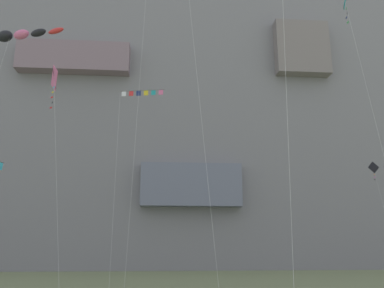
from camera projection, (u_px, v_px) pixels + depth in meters
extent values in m
cube|color=gray|center=(186.00, 64.00, 79.84)|extent=(180.00, 27.19, 80.36)
cube|color=gray|center=(75.00, 59.00, 63.14)|extent=(17.99, 3.65, 5.12)
cube|color=slate|center=(191.00, 185.00, 58.90)|extent=(15.45, 2.32, 6.56)
cube|color=gray|center=(300.00, 51.00, 67.29)|extent=(9.30, 4.33, 9.82)
cylinder|color=silver|center=(138.00, 106.00, 30.10)|extent=(0.64, 4.28, 28.59)
cube|color=black|center=(373.00, 167.00, 43.61)|extent=(0.61, 1.33, 1.42)
cylinder|color=black|center=(373.00, 167.00, 43.61)|extent=(0.23, 0.17, 1.16)
cube|color=black|center=(374.00, 172.00, 43.48)|extent=(0.13, 0.14, 0.08)
cube|color=orange|center=(374.00, 174.00, 43.41)|extent=(0.07, 0.17, 0.08)
cube|color=#CC3399|center=(375.00, 177.00, 43.33)|extent=(0.11, 0.15, 0.08)
cube|color=black|center=(375.00, 180.00, 43.25)|extent=(0.14, 0.12, 0.08)
cube|color=teal|center=(345.00, 0.00, 27.06)|extent=(0.66, 1.67, 1.74)
cylinder|color=black|center=(345.00, 0.00, 27.06)|extent=(0.41, 0.08, 1.42)
cube|color=green|center=(347.00, 9.00, 26.90)|extent=(0.11, 0.20, 0.10)
cube|color=black|center=(347.00, 13.00, 26.80)|extent=(0.10, 0.20, 0.10)
cube|color=navy|center=(346.00, 18.00, 26.71)|extent=(0.04, 0.21, 0.10)
cube|color=green|center=(348.00, 22.00, 26.62)|extent=(0.02, 0.21, 0.10)
cylinder|color=silver|center=(379.00, 137.00, 23.30)|extent=(0.97, 2.49, 20.30)
cube|color=pink|center=(54.00, 78.00, 31.15)|extent=(1.04, 1.90, 2.09)
cylinder|color=black|center=(54.00, 78.00, 31.15)|extent=(0.39, 0.34, 1.70)
cube|color=#38B2D1|center=(54.00, 87.00, 30.96)|extent=(0.17, 0.21, 0.13)
cube|color=yellow|center=(53.00, 92.00, 30.84)|extent=(0.20, 0.19, 0.13)
cube|color=red|center=(52.00, 97.00, 30.73)|extent=(0.21, 0.17, 0.13)
cube|color=black|center=(52.00, 102.00, 30.63)|extent=(0.14, 0.24, 0.13)
cube|color=red|center=(51.00, 108.00, 30.51)|extent=(0.22, 0.16, 0.13)
cylinder|color=silver|center=(56.00, 178.00, 26.95)|extent=(2.99, 4.49, 16.63)
cylinder|color=black|center=(142.00, 91.00, 38.10)|extent=(4.44, 0.84, 0.03)
cube|color=white|center=(124.00, 94.00, 38.22)|extent=(0.45, 0.12, 0.50)
cube|color=red|center=(131.00, 94.00, 38.14)|extent=(0.45, 0.14, 0.50)
cube|color=navy|center=(139.00, 93.00, 38.07)|extent=(0.45, 0.13, 0.50)
cube|color=yellow|center=(146.00, 93.00, 37.99)|extent=(0.46, 0.15, 0.50)
cube|color=teal|center=(153.00, 93.00, 37.91)|extent=(0.46, 0.15, 0.50)
cube|color=pink|center=(161.00, 92.00, 37.84)|extent=(0.45, 0.14, 0.50)
cylinder|color=silver|center=(115.00, 178.00, 33.16)|extent=(0.63, 5.93, 18.60)
cylinder|color=silver|center=(201.00, 110.00, 22.35)|extent=(1.56, 4.21, 22.78)
ellipsoid|color=black|center=(5.00, 36.00, 30.89)|extent=(1.66, 1.37, 1.01)
ellipsoid|color=pink|center=(21.00, 34.00, 30.36)|extent=(1.59, 1.21, 0.85)
ellipsoid|color=black|center=(38.00, 33.00, 29.84)|extent=(1.51, 1.06, 0.68)
ellipsoid|color=red|center=(56.00, 31.00, 29.31)|extent=(1.44, 0.90, 0.52)
cube|color=#38B2D1|center=(0.00, 166.00, 23.96)|extent=(0.16, 0.41, 0.46)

